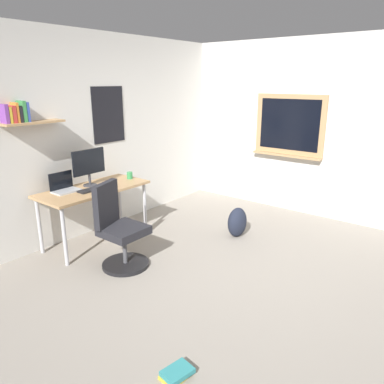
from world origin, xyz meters
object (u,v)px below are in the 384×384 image
desk (94,193)px  office_chair (119,231)px  laptop (64,187)px  keyboard (93,189)px  book_stack_on_floor (177,373)px  backpack (237,222)px  computer_mouse (111,184)px  coffee_mug (130,175)px  monitor_primary (89,165)px

desk → office_chair: 0.80m
laptop → keyboard: size_ratio=0.84×
laptop → book_stack_on_floor: bearing=-108.1°
laptop → book_stack_on_floor: size_ratio=1.33×
keyboard → backpack: size_ratio=0.94×
computer_mouse → book_stack_on_floor: (-1.32, -2.21, -0.71)m
coffee_mug → backpack: size_ratio=0.23×
desk → backpack: desk is taller
desk → computer_mouse: computer_mouse is taller
book_stack_on_floor → office_chair: bearing=61.2°
desk → computer_mouse: 0.24m
desk → backpack: size_ratio=3.44×
coffee_mug → office_chair: bearing=-139.8°
desk → coffee_mug: 0.59m
office_chair → coffee_mug: bearing=40.2°
desk → monitor_primary: bearing=71.4°
laptop → keyboard: laptop is taller
computer_mouse → monitor_primary: bearing=134.7°
monitor_primary → backpack: (1.22, -1.43, -0.79)m
laptop → computer_mouse: bearing=-23.8°
desk → computer_mouse: bearing=-20.3°
office_chair → computer_mouse: 0.86m
office_chair → book_stack_on_floor: (-0.86, -1.57, -0.38)m
desk → laptop: bearing=154.0°
desk → computer_mouse: size_ratio=13.07×
laptop → keyboard: 0.33m
office_chair → keyboard: bearing=74.7°
keyboard → computer_mouse: size_ratio=3.56×
laptop → keyboard: (0.24, -0.23, -0.04)m
monitor_primary → computer_mouse: bearing=-45.3°
monitor_primary → keyboard: size_ratio=1.25×
laptop → computer_mouse: (0.52, -0.23, -0.04)m
monitor_primary → computer_mouse: size_ratio=4.46×
backpack → monitor_primary: bearing=130.6°
office_chair → laptop: (-0.06, 0.87, 0.37)m
laptop → coffee_mug: size_ratio=3.37×
book_stack_on_floor → backpack: bearing=22.2°
book_stack_on_floor → monitor_primary: bearing=64.5°
book_stack_on_floor → keyboard: bearing=64.9°
computer_mouse → desk: bearing=159.7°
monitor_primary → book_stack_on_floor: (-1.14, -2.39, -0.96)m
monitor_primary → coffee_mug: (0.55, -0.13, -0.22)m
computer_mouse → coffee_mug: (0.37, 0.05, 0.03)m
office_chair → book_stack_on_floor: office_chair is taller
backpack → keyboard: bearing=136.7°
computer_mouse → book_stack_on_floor: size_ratio=0.45×
desk → office_chair: (-0.24, -0.72, -0.24)m
book_stack_on_floor → coffee_mug: bearing=53.3°
computer_mouse → backpack: size_ratio=0.26×
laptop → coffee_mug: 0.90m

